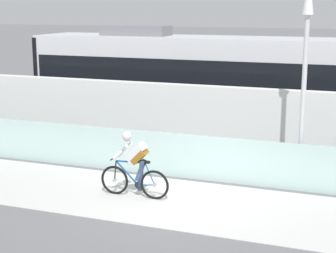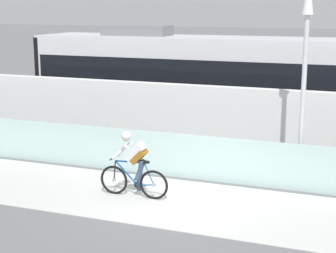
{
  "view_description": "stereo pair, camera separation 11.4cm",
  "coord_description": "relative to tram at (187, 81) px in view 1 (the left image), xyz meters",
  "views": [
    {
      "loc": [
        4.15,
        -11.58,
        4.53
      ],
      "look_at": [
        -1.07,
        2.35,
        1.25
      ],
      "focal_mm": 59.2,
      "sensor_mm": 36.0,
      "label": 1
    },
    {
      "loc": [
        4.26,
        -11.54,
        4.53
      ],
      "look_at": [
        -1.07,
        2.35,
        1.25
      ],
      "focal_mm": 59.2,
      "sensor_mm": 36.0,
      "label": 2
    }
  ],
  "objects": [
    {
      "name": "tram_rail_far",
      "position": [
        2.02,
        0.72,
        -1.89
      ],
      "size": [
        32.0,
        0.08,
        0.01
      ],
      "primitive_type": "cube",
      "color": "#595654",
      "rests_on": "ground"
    },
    {
      "name": "glass_parapet",
      "position": [
        2.02,
        -5.0,
        -1.3
      ],
      "size": [
        32.0,
        0.05,
        1.19
      ],
      "primitive_type": "cube",
      "color": "silver",
      "rests_on": "ground"
    },
    {
      "name": "tram_rail_near",
      "position": [
        2.02,
        -0.72,
        -1.89
      ],
      "size": [
        32.0,
        0.08,
        0.01
      ],
      "primitive_type": "cube",
      "color": "#595654",
      "rests_on": "ground"
    },
    {
      "name": "bike_path_deck",
      "position": [
        2.02,
        -6.85,
        -1.89
      ],
      "size": [
        32.0,
        3.2,
        0.01
      ],
      "primitive_type": "cube",
      "color": "silver",
      "rests_on": "ground"
    },
    {
      "name": "tram",
      "position": [
        0.0,
        0.0,
        0.0
      ],
      "size": [
        11.06,
        2.54,
        3.81
      ],
      "color": "silver",
      "rests_on": "ground"
    },
    {
      "name": "ground_plane",
      "position": [
        2.02,
        -6.85,
        -1.89
      ],
      "size": [
        200.0,
        200.0,
        0.0
      ],
      "primitive_type": "plane",
      "color": "slate"
    },
    {
      "name": "concrete_barrier_wall",
      "position": [
        2.02,
        -3.2,
        -0.77
      ],
      "size": [
        32.0,
        0.36,
        2.24
      ],
      "primitive_type": "cube",
      "color": "silver",
      "rests_on": "ground"
    },
    {
      "name": "cyclist_on_bike",
      "position": [
        0.98,
        -6.85,
        -1.11
      ],
      "size": [
        1.77,
        0.58,
        1.61
      ],
      "color": "black",
      "rests_on": "ground"
    },
    {
      "name": "lamp_post_antenna",
      "position": [
        4.58,
        -4.7,
        1.4
      ],
      "size": [
        0.28,
        0.28,
        5.2
      ],
      "color": "gray",
      "rests_on": "ground"
    }
  ]
}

